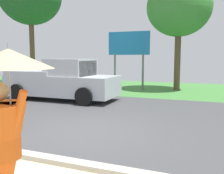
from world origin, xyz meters
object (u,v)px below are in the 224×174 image
object	(u,v)px
roadside_billboard	(129,47)
pickup_truck	(62,81)
monk_pedestrian	(3,134)
tree_right_mid	(179,8)

from	to	relation	value
roadside_billboard	pickup_truck	bearing A→B (deg)	-109.12
monk_pedestrian	roadside_billboard	bearing A→B (deg)	106.91
pickup_truck	roadside_billboard	xyz separation A→B (m)	(1.67, 4.83, 1.68)
roadside_billboard	monk_pedestrian	bearing A→B (deg)	-78.61
roadside_billboard	tree_right_mid	size ratio (longest dim) A/B	0.54
monk_pedestrian	pickup_truck	distance (m)	8.91
roadside_billboard	tree_right_mid	world-z (taller)	tree_right_mid
roadside_billboard	tree_right_mid	xyz separation A→B (m)	(2.85, 0.52, 2.25)
monk_pedestrian	pickup_truck	bearing A→B (deg)	123.87
pickup_truck	tree_right_mid	size ratio (longest dim) A/B	0.80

